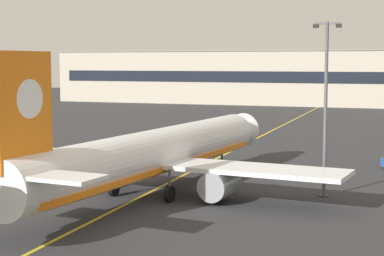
% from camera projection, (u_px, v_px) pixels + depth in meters
% --- Properties ---
extents(ground_plane, '(400.00, 400.00, 0.00)m').
position_uv_depth(ground_plane, '(89.00, 218.00, 45.85)').
color(ground_plane, '#2D2D30').
extents(taxiway_centreline, '(3.89, 179.97, 0.01)m').
position_uv_depth(taxiway_centreline, '(216.00, 159.00, 73.97)').
color(taxiway_centreline, yellow).
rests_on(taxiway_centreline, ground).
extents(airliner_foreground, '(32.33, 41.51, 11.65)m').
position_uv_depth(airliner_foreground, '(152.00, 155.00, 53.59)').
color(airliner_foreground, white).
rests_on(airliner_foreground, ground).
extents(apron_lamp_post, '(2.24, 0.90, 14.20)m').
position_uv_depth(apron_lamp_post, '(326.00, 106.00, 52.52)').
color(apron_lamp_post, '#515156').
rests_on(apron_lamp_post, ground).
extents(safety_cone_by_nose_gear, '(0.44, 0.44, 0.55)m').
position_uv_depth(safety_cone_by_nose_gear, '(227.00, 165.00, 67.99)').
color(safety_cone_by_nose_gear, orange).
rests_on(safety_cone_by_nose_gear, ground).
extents(terminal_building, '(151.91, 12.40, 13.98)m').
position_uv_depth(terminal_building, '(340.00, 78.00, 160.69)').
color(terminal_building, '#B2A893').
rests_on(terminal_building, ground).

